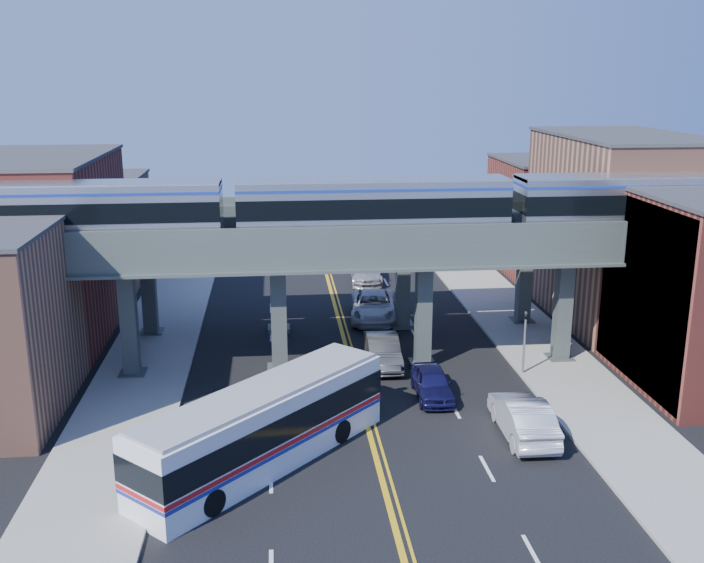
{
  "coord_description": "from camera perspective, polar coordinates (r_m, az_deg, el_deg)",
  "views": [
    {
      "loc": [
        -4.07,
        -32.91,
        16.13
      ],
      "look_at": [
        -0.11,
        6.76,
        5.36
      ],
      "focal_mm": 40.0,
      "sensor_mm": 36.0,
      "label": 1
    }
  ],
  "objects": [
    {
      "name": "car_lane_a",
      "position": [
        40.35,
        5.86,
        -7.36
      ],
      "size": [
        1.87,
        4.49,
        1.52
      ],
      "primitive_type": "imported",
      "rotation": [
        0.0,
        0.0,
        -0.02
      ],
      "color": "#12113E",
      "rests_on": "ground"
    },
    {
      "name": "transit_train",
      "position": [
        41.82,
        1.53,
        5.52
      ],
      "size": [
        44.65,
        2.8,
        3.26
      ],
      "color": "black",
      "rests_on": "elevated_viaduct_near"
    },
    {
      "name": "car_lane_d",
      "position": [
        61.62,
        1.05,
        0.74
      ],
      "size": [
        2.81,
        5.96,
        1.68
      ],
      "primitive_type": "imported",
      "rotation": [
        0.0,
        0.0,
        -0.08
      ],
      "color": "#9D9EA2",
      "rests_on": "ground"
    },
    {
      "name": "traffic_signal",
      "position": [
        43.37,
        12.46,
        -3.85
      ],
      "size": [
        0.15,
        0.18,
        4.1
      ],
      "color": "slate",
      "rests_on": "ground"
    },
    {
      "name": "ground",
      "position": [
        36.88,
        1.23,
        -10.83
      ],
      "size": [
        120.0,
        120.0,
        0.0
      ],
      "primitive_type": "plane",
      "color": "black",
      "rests_on": "ground"
    },
    {
      "name": "elevated_viaduct_far",
      "position": [
        49.04,
        -0.83,
        3.76
      ],
      "size": [
        52.0,
        3.6,
        7.4
      ],
      "color": "#394342",
      "rests_on": "ground"
    },
    {
      "name": "mural_panel",
      "position": [
        42.88,
        20.28,
        -1.24
      ],
      "size": [
        0.1,
        9.5,
        9.5
      ],
      "primitive_type": "cube",
      "color": "teal",
      "rests_on": "ground"
    },
    {
      "name": "transit_bus",
      "position": [
        33.56,
        -6.44,
        -10.48
      ],
      "size": [
        10.86,
        11.13,
        3.28
      ],
      "rotation": [
        0.0,
        0.0,
        0.8
      ],
      "color": "white",
      "rests_on": "ground"
    },
    {
      "name": "sidewalk_east",
      "position": [
        48.39,
        13.46,
        -4.69
      ],
      "size": [
        5.0,
        70.0,
        0.16
      ],
      "primitive_type": "cube",
      "color": "gray",
      "rests_on": "ground"
    },
    {
      "name": "building_west_b",
      "position": [
        52.09,
        -21.67,
        2.26
      ],
      "size": [
        8.0,
        14.0,
        11.0
      ],
      "primitive_type": "cube",
      "color": "maroon",
      "rests_on": "ground"
    },
    {
      "name": "building_west_c",
      "position": [
        64.72,
        -18.51,
        3.53
      ],
      "size": [
        8.0,
        10.0,
        8.0
      ],
      "primitive_type": "cube",
      "color": "#8D5B49",
      "rests_on": "ground"
    },
    {
      "name": "car_parked_curb",
      "position": [
        36.89,
        12.33,
        -9.62
      ],
      "size": [
        2.03,
        5.58,
        1.83
      ],
      "primitive_type": "imported",
      "rotation": [
        0.0,
        0.0,
        3.12
      ],
      "color": "silver",
      "rests_on": "ground"
    },
    {
      "name": "building_east_c",
      "position": [
        66.92,
        14.15,
        4.65
      ],
      "size": [
        8.0,
        10.0,
        9.0
      ],
      "primitive_type": "cube",
      "color": "maroon",
      "rests_on": "ground"
    },
    {
      "name": "car_lane_b",
      "position": [
        44.35,
        2.27,
        -5.07
      ],
      "size": [
        1.87,
        5.11,
        1.67
      ],
      "primitive_type": "imported",
      "rotation": [
        0.0,
        0.0,
        -0.02
      ],
      "color": "#2E2F31",
      "rests_on": "ground"
    },
    {
      "name": "elevated_viaduct_near",
      "position": [
        42.23,
        -0.02,
        1.89
      ],
      "size": [
        52.0,
        3.6,
        7.4
      ],
      "color": "#394342",
      "rests_on": "ground"
    },
    {
      "name": "car_lane_c",
      "position": [
        52.42,
        1.56,
        -1.8
      ],
      "size": [
        3.62,
        6.65,
        1.77
      ],
      "primitive_type": "imported",
      "rotation": [
        0.0,
        0.0,
        -0.11
      ],
      "color": "silver",
      "rests_on": "ground"
    },
    {
      "name": "stop_sign",
      "position": [
        38.92,
        1.16,
        -6.55
      ],
      "size": [
        0.76,
        0.09,
        2.63
      ],
      "color": "slate",
      "rests_on": "ground"
    },
    {
      "name": "sidewalk_west",
      "position": [
        46.41,
        -14.62,
        -5.63
      ],
      "size": [
        5.0,
        70.0,
        0.16
      ],
      "primitive_type": "cube",
      "color": "gray",
      "rests_on": "ground"
    },
    {
      "name": "building_east_b",
      "position": [
        54.81,
        18.77,
        3.66
      ],
      "size": [
        8.0,
        14.0,
        12.0
      ],
      "primitive_type": "cube",
      "color": "#8D5B49",
      "rests_on": "ground"
    }
  ]
}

